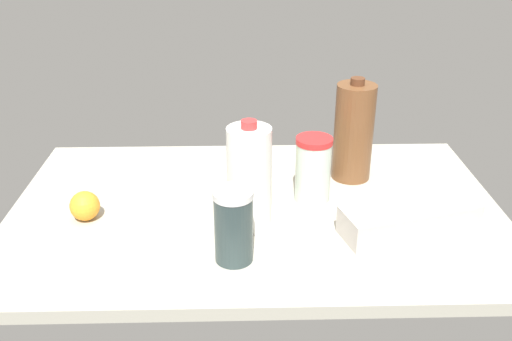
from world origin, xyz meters
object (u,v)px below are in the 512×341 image
at_px(egg_carton, 409,219).
at_px(orange_loose, 85,206).
at_px(chocolate_milk_jug, 354,132).
at_px(lemon_beside_bowl, 241,165).
at_px(shaker_bottle, 234,226).
at_px(tumbler_cup, 313,169).
at_px(milk_jug, 249,177).

relative_size(egg_carton, orange_loose, 4.47).
distance_m(chocolate_milk_jug, egg_carton, 0.31).
relative_size(egg_carton, lemon_beside_bowl, 4.42).
relative_size(shaker_bottle, egg_carton, 0.52).
xyz_separation_m(chocolate_milk_jug, tumbler_cup, (-0.12, -0.12, -0.05)).
distance_m(egg_carton, orange_loose, 0.75).
relative_size(shaker_bottle, orange_loose, 2.32).
bearing_deg(tumbler_cup, lemon_beside_bowl, 143.54).
distance_m(milk_jug, orange_loose, 0.40).
xyz_separation_m(shaker_bottle, lemon_beside_bowl, (0.02, 0.39, -0.05)).
distance_m(shaker_bottle, milk_jug, 0.15).
height_order(shaker_bottle, orange_loose, shaker_bottle).
relative_size(chocolate_milk_jug, lemon_beside_bowl, 3.91).
bearing_deg(tumbler_cup, shaker_bottle, -126.86).
distance_m(tumbler_cup, milk_jug, 0.20).
relative_size(milk_jug, egg_carton, 0.82).
distance_m(chocolate_milk_jug, tumbler_cup, 0.18).
bearing_deg(lemon_beside_bowl, shaker_bottle, -92.42).
height_order(chocolate_milk_jug, tumbler_cup, chocolate_milk_jug).
xyz_separation_m(orange_loose, lemon_beside_bowl, (0.37, 0.21, 0.00)).
height_order(milk_jug, lemon_beside_bowl, milk_jug).
height_order(egg_carton, orange_loose, orange_loose).
bearing_deg(egg_carton, tumbler_cup, 125.94).
bearing_deg(orange_loose, chocolate_milk_jug, 17.29).
bearing_deg(chocolate_milk_jug, milk_jug, -139.32).
height_order(tumbler_cup, egg_carton, tumbler_cup).
bearing_deg(milk_jug, tumbler_cup, 36.12).
bearing_deg(lemon_beside_bowl, egg_carton, -37.29).
relative_size(milk_jug, orange_loose, 3.67).
relative_size(milk_jug, lemon_beside_bowl, 3.63).
xyz_separation_m(egg_carton, lemon_beside_bowl, (-0.38, 0.29, 0.00)).
distance_m(milk_jug, egg_carton, 0.37).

